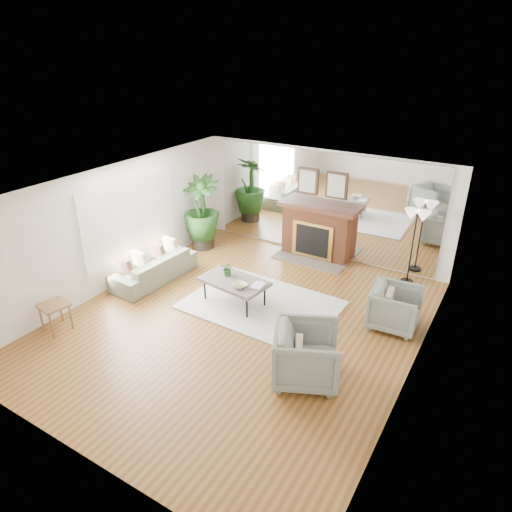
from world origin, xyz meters
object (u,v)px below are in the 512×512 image
Objects in this scene: fireplace at (316,231)px; side_table at (54,308)px; armchair_front at (307,355)px; potted_ficus at (202,210)px; coffee_table at (234,282)px; armchair_back at (395,308)px; floor_lamp at (416,222)px; sofa at (154,268)px.

fireplace is 5.77m from side_table.
potted_ficus reaches higher than armchair_front.
armchair_back reaches higher than coffee_table.
floor_lamp is (2.66, 2.61, 0.91)m from coffee_table.
fireplace reaches higher than side_table.
potted_ficus is (-2.15, 1.84, 0.49)m from coffee_table.
potted_ficus is (-5.02, 1.04, 0.58)m from armchair_back.
sofa is at bearing 96.09° from armchair_back.
floor_lamp is (-0.21, 1.81, 1.00)m from armchair_back.
fireplace is at bearing 175.89° from floor_lamp.
fireplace is 4.39m from armchair_front.
potted_ficus reaches higher than side_table.
side_table is at bearing -133.00° from coffee_table.
potted_ficus reaches higher than sofa.
armchair_front is at bearing -30.90° from coffee_table.
floor_lamp reaches higher than armchair_front.
armchair_front is 1.88× the size of side_table.
potted_ficus is (-4.29, 3.12, 0.52)m from armchair_front.
armchair_back is at bearing -83.44° from floor_lamp.
fireplace is 2.33m from floor_lamp.
potted_ficus is at bearing -170.97° from floor_lamp.
sofa is 5.49m from floor_lamp.
floor_lamp is at bearing -4.11° from fireplace.
potted_ficus is (0.05, 4.20, 0.54)m from side_table.
sofa is at bearing -85.52° from potted_ficus.
coffee_table is 3.22m from side_table.
armchair_front is 0.60× the size of floor_lamp.
armchair_front is at bearing -97.68° from floor_lamp.
coffee_table is 0.71× the size of sofa.
fireplace is at bearing 142.37° from sofa.
potted_ficus reaches higher than armchair_back.
sofa is 4.31m from armchair_front.
sofa is 4.95m from armchair_back.
armchair_back is (2.87, 0.80, -0.09)m from coffee_table.
sofa reaches higher than side_table.
side_table is at bearing -1.83° from sofa.
armchair_front reaches higher than armchair_back.
floor_lamp is (4.86, 4.97, 0.95)m from side_table.
side_table is at bearing -134.39° from floor_lamp.
coffee_table is 0.76× the size of potted_ficus.
floor_lamp is (4.66, 2.68, 1.09)m from sofa.
armchair_front is 5.33m from potted_ficus.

